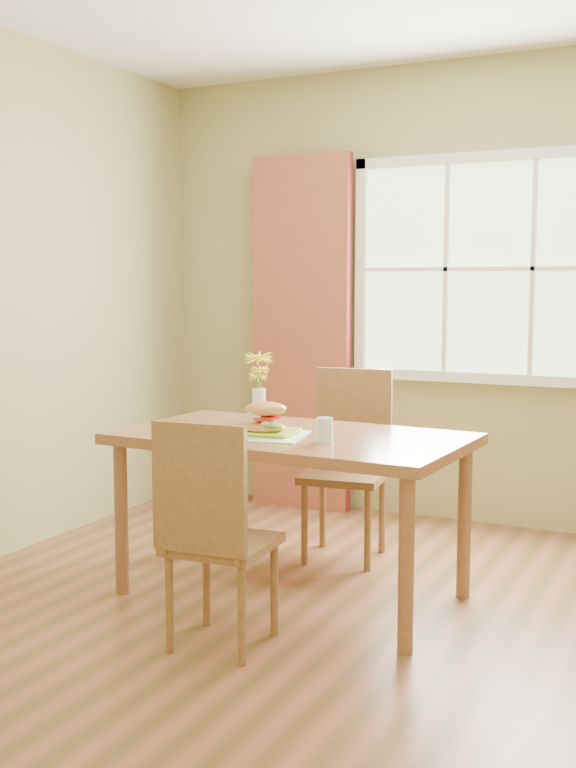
% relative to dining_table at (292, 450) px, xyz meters
% --- Properties ---
extents(room, '(4.24, 3.84, 2.74)m').
position_rel_dining_table_xyz_m(room, '(0.49, -0.28, 0.68)').
color(room, brown).
rests_on(room, ground).
extents(window, '(1.62, 0.06, 1.32)m').
position_rel_dining_table_xyz_m(window, '(0.49, 1.60, 0.83)').
color(window, '#B1D6A2').
rests_on(window, room).
extents(curtain_left, '(0.65, 0.08, 2.20)m').
position_rel_dining_table_xyz_m(curtain_left, '(-0.66, 1.50, 0.43)').
color(curtain_left, maroon).
rests_on(curtain_left, room).
extents(dining_table, '(1.58, 0.94, 0.75)m').
position_rel_dining_table_xyz_m(dining_table, '(0.00, 0.00, 0.00)').
color(dining_table, brown).
rests_on(dining_table, room).
extents(chair_near, '(0.40, 0.40, 0.91)m').
position_rel_dining_table_xyz_m(chair_near, '(0.01, -0.70, -0.17)').
color(chair_near, brown).
rests_on(chair_near, room).
extents(chair_far, '(0.45, 0.45, 0.97)m').
position_rel_dining_table_xyz_m(chair_far, '(-0.01, 0.70, -0.14)').
color(chair_far, brown).
rests_on(chair_far, room).
extents(placemat, '(0.51, 0.42, 0.01)m').
position_rel_dining_table_xyz_m(placemat, '(-0.13, -0.13, 0.08)').
color(placemat, beige).
rests_on(placemat, dining_table).
extents(plate, '(0.24, 0.24, 0.01)m').
position_rel_dining_table_xyz_m(plate, '(-0.06, -0.09, 0.09)').
color(plate, '#ABE138').
rests_on(plate, placemat).
extents(croissant_sandwich, '(0.22, 0.20, 0.14)m').
position_rel_dining_table_xyz_m(croissant_sandwich, '(-0.07, -0.13, 0.16)').
color(croissant_sandwich, '#DE9A4B').
rests_on(croissant_sandwich, plate).
extents(water_glass, '(0.07, 0.07, 0.11)m').
position_rel_dining_table_xyz_m(water_glass, '(0.23, -0.15, 0.13)').
color(water_glass, silver).
rests_on(water_glass, dining_table).
extents(flower_vase, '(0.14, 0.14, 0.34)m').
position_rel_dining_table_xyz_m(flower_vase, '(-0.28, 0.21, 0.28)').
color(flower_vase, silver).
rests_on(flower_vase, dining_table).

